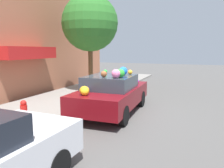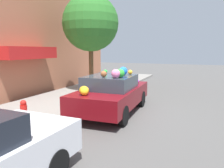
% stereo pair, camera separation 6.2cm
% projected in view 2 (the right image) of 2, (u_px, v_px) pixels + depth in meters
% --- Properties ---
extents(ground_plane, '(60.00, 60.00, 0.00)m').
position_uv_depth(ground_plane, '(111.00, 112.00, 8.15)').
color(ground_plane, '#565451').
extents(sidewalk_curb, '(24.00, 3.20, 0.13)m').
position_uv_depth(sidewalk_curb, '(52.00, 104.00, 9.19)').
color(sidewalk_curb, gray).
rests_on(sidewalk_curb, ground).
extents(building_facade, '(18.00, 1.20, 6.27)m').
position_uv_depth(building_facade, '(9.00, 32.00, 9.60)').
color(building_facade, '#B26B4C').
rests_on(building_facade, ground).
extents(street_tree, '(2.93, 2.93, 5.01)m').
position_uv_depth(street_tree, '(91.00, 23.00, 11.35)').
color(street_tree, brown).
rests_on(street_tree, sidewalk_curb).
extents(fire_hydrant, '(0.20, 0.20, 0.70)m').
position_uv_depth(fire_hydrant, '(24.00, 112.00, 6.51)').
color(fire_hydrant, red).
rests_on(fire_hydrant, sidewalk_curb).
extents(art_car, '(4.10, 1.99, 1.70)m').
position_uv_depth(art_car, '(112.00, 93.00, 7.98)').
color(art_car, maroon).
rests_on(art_car, ground).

